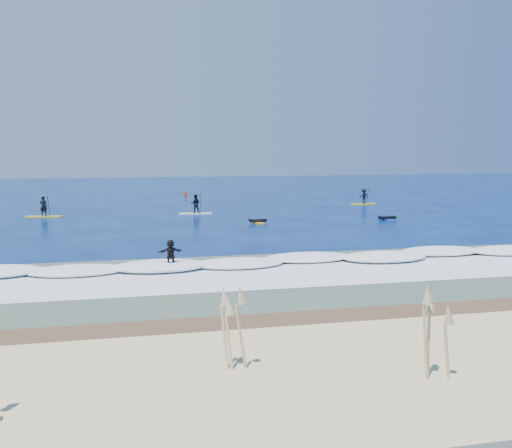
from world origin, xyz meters
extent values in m
plane|color=#030F49|center=(0.00, 0.00, 0.00)|extent=(160.00, 160.00, 0.00)
cube|color=tan|center=(0.00, -27.00, 0.00)|extent=(90.00, 7.00, 2.00)
cube|color=brown|center=(0.00, -21.50, 0.00)|extent=(90.00, 5.00, 0.08)
cube|color=#3B5143|center=(0.00, -14.00, 0.01)|extent=(90.00, 13.00, 0.01)
cube|color=white|center=(0.00, -10.00, 0.00)|extent=(40.00, 6.00, 0.30)
cube|color=silver|center=(0.00, -13.00, 0.00)|extent=(34.00, 5.00, 0.02)
cube|color=gold|center=(-15.86, 13.68, 0.05)|extent=(3.14, 1.20, 0.10)
imported|color=black|center=(-15.86, 13.68, 0.98)|extent=(0.70, 0.51, 1.76)
cylinder|color=black|center=(-15.40, 13.61, 0.92)|extent=(0.15, 0.70, 2.05)
cube|color=black|center=(-15.40, 13.61, -0.05)|extent=(0.12, 0.03, 0.31)
cube|color=white|center=(-2.61, 13.21, 0.05)|extent=(3.02, 0.98, 0.10)
imported|color=black|center=(-2.61, 13.21, 0.95)|extent=(0.88, 0.71, 1.71)
cylinder|color=black|center=(-2.17, 13.18, 0.89)|extent=(0.10, 0.68, 1.99)
cube|color=black|center=(-2.17, 13.18, -0.05)|extent=(0.12, 0.03, 0.30)
cube|color=yellow|center=(15.98, 18.20, 0.05)|extent=(2.89, 1.16, 0.09)
imported|color=black|center=(15.98, 18.20, 0.90)|extent=(1.13, 0.76, 1.61)
cylinder|color=black|center=(16.39, 18.27, 0.84)|extent=(0.15, 0.64, 1.88)
cube|color=black|center=(16.39, 18.27, -0.05)|extent=(0.11, 0.03, 0.28)
cube|color=gold|center=(1.56, 5.76, 0.05)|extent=(0.82, 2.02, 0.09)
cube|color=black|center=(1.65, 5.78, 0.21)|extent=(1.39, 0.56, 0.22)
sphere|color=black|center=(0.89, 5.66, 0.30)|extent=(0.22, 0.22, 0.22)
cube|color=#183AB7|center=(12.59, 5.32, 0.05)|extent=(0.77, 2.12, 0.10)
cube|color=black|center=(12.69, 5.33, 0.22)|extent=(1.46, 0.52, 0.24)
sphere|color=black|center=(11.88, 5.24, 0.32)|extent=(0.24, 0.24, 0.24)
cube|color=white|center=(-6.49, -10.75, 0.20)|extent=(2.03, 0.87, 0.10)
imported|color=black|center=(-6.49, -10.75, 0.91)|extent=(1.27, 0.59, 1.32)
cylinder|color=red|center=(-1.81, 31.97, 0.25)|extent=(0.32, 0.32, 0.51)
cone|color=red|center=(-1.81, 31.97, 0.63)|extent=(0.23, 0.23, 0.25)
camera|label=1|loc=(-8.27, -38.69, 6.08)|focal=40.00mm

